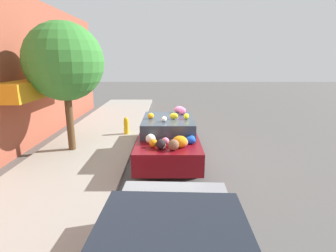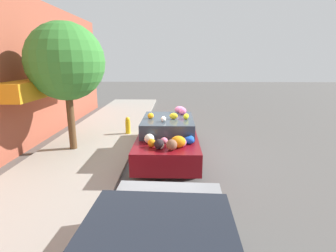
% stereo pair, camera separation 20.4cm
% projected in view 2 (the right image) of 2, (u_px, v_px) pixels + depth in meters
% --- Properties ---
extents(ground_plane, '(60.00, 60.00, 0.00)m').
position_uv_depth(ground_plane, '(164.00, 156.00, 8.67)').
color(ground_plane, '#565451').
extents(sidewalk_curb, '(24.00, 3.20, 0.10)m').
position_uv_depth(sidewalk_curb, '(83.00, 154.00, 8.72)').
color(sidewalk_curb, '#9E998E').
rests_on(sidewalk_curb, ground).
extents(building_facade, '(18.00, 1.20, 5.31)m').
position_uv_depth(building_facade, '(8.00, 76.00, 8.22)').
color(building_facade, '#9E4C38').
rests_on(building_facade, ground).
extents(street_tree, '(2.49, 2.49, 4.19)m').
position_uv_depth(street_tree, '(66.00, 62.00, 8.41)').
color(street_tree, brown).
rests_on(street_tree, sidewalk_curb).
extents(fire_hydrant, '(0.20, 0.20, 0.70)m').
position_uv_depth(fire_hydrant, '(128.00, 125.00, 10.89)').
color(fire_hydrant, gold).
rests_on(fire_hydrant, sidewalk_curb).
extents(art_car, '(4.60, 1.82, 1.58)m').
position_uv_depth(art_car, '(168.00, 136.00, 8.44)').
color(art_car, maroon).
rests_on(art_car, ground).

